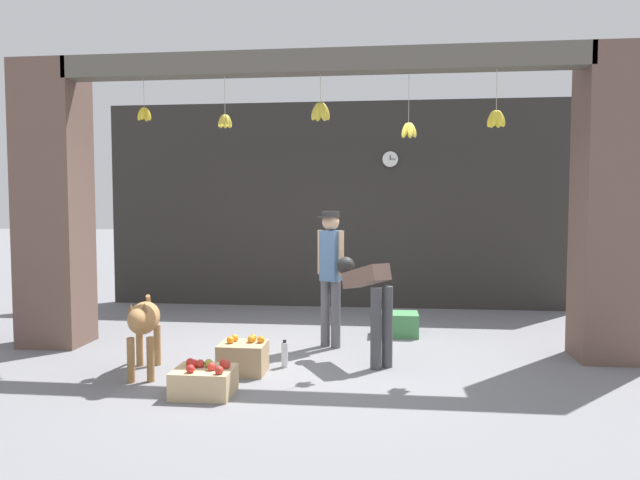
% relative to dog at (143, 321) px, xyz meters
% --- Properties ---
extents(ground_plane, '(60.00, 60.00, 0.00)m').
position_rel_dog_xyz_m(ground_plane, '(1.57, 0.76, -0.52)').
color(ground_plane, slate).
extents(shop_back_wall, '(7.50, 0.12, 3.27)m').
position_rel_dog_xyz_m(shop_back_wall, '(1.57, 3.91, 1.11)').
color(shop_back_wall, '#2D2B28').
rests_on(shop_back_wall, ground_plane).
extents(shop_pillar_left, '(0.70, 0.60, 3.27)m').
position_rel_dog_xyz_m(shop_pillar_left, '(-1.53, 1.06, 1.11)').
color(shop_pillar_left, brown).
rests_on(shop_pillar_left, ground_plane).
extents(shop_pillar_right, '(0.70, 0.60, 3.27)m').
position_rel_dog_xyz_m(shop_pillar_right, '(4.67, 1.06, 1.11)').
color(shop_pillar_right, brown).
rests_on(shop_pillar_right, ground_plane).
extents(storefront_awning, '(5.60, 0.26, 0.93)m').
position_rel_dog_xyz_m(storefront_awning, '(1.59, 0.88, 2.59)').
color(storefront_awning, '#5B564C').
extents(dog, '(0.48, 1.04, 0.76)m').
position_rel_dog_xyz_m(dog, '(0.00, 0.00, 0.00)').
color(dog, '#9E7042').
rests_on(dog, ground_plane).
extents(shopkeeper, '(0.31, 0.30, 1.57)m').
position_rel_dog_xyz_m(shopkeeper, '(1.69, 1.27, 0.39)').
color(shopkeeper, '#56565B').
rests_on(shopkeeper, ground_plane).
extents(worker_stooping, '(0.61, 0.73, 1.07)m').
position_rel_dog_xyz_m(worker_stooping, '(2.14, 0.66, 0.19)').
color(worker_stooping, '#424247').
rests_on(worker_stooping, ground_plane).
extents(fruit_crate_oranges, '(0.45, 0.38, 0.36)m').
position_rel_dog_xyz_m(fruit_crate_oranges, '(0.93, 0.17, -0.37)').
color(fruit_crate_oranges, tan).
rests_on(fruit_crate_oranges, ground_plane).
extents(fruit_crate_apples, '(0.51, 0.42, 0.30)m').
position_rel_dog_xyz_m(fruit_crate_apples, '(0.76, -0.50, -0.40)').
color(fruit_crate_apples, tan).
rests_on(fruit_crate_apples, ground_plane).
extents(produce_box_green, '(0.51, 0.40, 0.29)m').
position_rel_dog_xyz_m(produce_box_green, '(2.48, 1.94, -0.38)').
color(produce_box_green, '#42844C').
rests_on(produce_box_green, ground_plane).
extents(water_bottle, '(0.07, 0.07, 0.28)m').
position_rel_dog_xyz_m(water_bottle, '(1.31, 0.40, -0.39)').
color(water_bottle, silver).
rests_on(water_bottle, ground_plane).
extents(wall_clock, '(0.26, 0.03, 0.26)m').
position_rel_dog_xyz_m(wall_clock, '(2.40, 3.84, 1.83)').
color(wall_clock, black).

